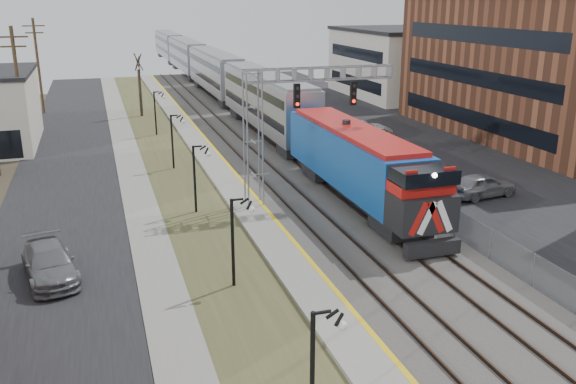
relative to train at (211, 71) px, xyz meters
name	(u,v)px	position (x,y,z in m)	size (l,w,h in m)	color
street_west	(64,190)	(-17.00, -38.62, -2.92)	(7.00, 120.00, 0.04)	black
sidewalk	(135,183)	(-12.50, -38.62, -2.90)	(2.00, 120.00, 0.08)	gray
grass_median	(180,180)	(-9.50, -38.62, -2.91)	(4.00, 120.00, 0.06)	#424625
platform	(222,175)	(-6.50, -38.62, -2.82)	(2.00, 120.00, 0.24)	gray
ballast_bed	(290,169)	(-1.50, -38.62, -2.84)	(8.00, 120.00, 0.20)	#595651
parking_lot	(436,158)	(10.50, -38.62, -2.92)	(16.00, 120.00, 0.04)	black
platform_edge	(235,172)	(-5.62, -38.62, -2.69)	(0.24, 120.00, 0.01)	gold
track_near	(264,169)	(-3.50, -38.62, -2.66)	(1.58, 120.00, 0.15)	#2D2119
track_far	(310,165)	(0.00, -38.62, -2.66)	(1.58, 120.00, 0.15)	#2D2119
train	(211,71)	(0.00, 0.00, 0.00)	(3.00, 108.65, 5.33)	#134C9C
signal_gantry	(282,113)	(-4.28, -45.63, 2.65)	(9.00, 1.07, 8.15)	gray
lampposts	(231,241)	(-9.50, -55.33, -0.94)	(0.14, 62.14, 4.00)	black
fence	(344,156)	(2.70, -38.62, -2.14)	(0.04, 120.00, 1.60)	gray
bare_trees	(44,138)	(-18.16, -34.70, -0.24)	(12.30, 42.30, 5.95)	#382D23
car_lot_d	(415,171)	(5.58, -44.06, -2.13)	(2.26, 5.55, 1.61)	#1D1650
car_lot_e	(482,186)	(8.06, -48.13, -2.18)	(1.80, 4.47, 1.52)	gray
car_lot_f	(383,155)	(5.67, -39.02, -2.21)	(1.54, 4.42, 1.46)	#0D4318
car_street_b	(49,264)	(-17.11, -52.40, -2.22)	(2.02, 4.98, 1.44)	slate
car_lot_g	(363,129)	(8.05, -30.09, -2.18)	(2.51, 5.44, 1.51)	silver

